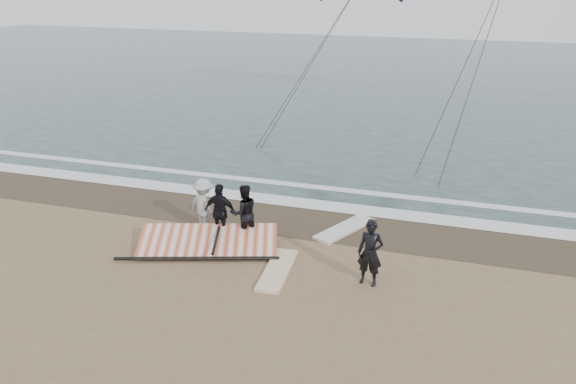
{
  "coord_description": "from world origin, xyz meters",
  "views": [
    {
      "loc": [
        4.33,
        -12.13,
        7.92
      ],
      "look_at": [
        -0.35,
        3.0,
        1.6
      ],
      "focal_mm": 35.0,
      "sensor_mm": 36.0,
      "label": 1
    }
  ],
  "objects_px": {
    "sail_rig": "(208,242)",
    "board_cream": "(345,229)",
    "man_main": "(370,253)",
    "board_white": "(278,270)"
  },
  "relations": [
    {
      "from": "man_main",
      "to": "board_cream",
      "type": "height_order",
      "value": "man_main"
    },
    {
      "from": "sail_rig",
      "to": "man_main",
      "type": "bearing_deg",
      "value": -7.28
    },
    {
      "from": "board_white",
      "to": "sail_rig",
      "type": "height_order",
      "value": "sail_rig"
    },
    {
      "from": "man_main",
      "to": "board_white",
      "type": "xyz_separation_m",
      "value": [
        -2.55,
        -0.12,
        -0.88
      ]
    },
    {
      "from": "board_white",
      "to": "board_cream",
      "type": "bearing_deg",
      "value": 64.61
    },
    {
      "from": "board_cream",
      "to": "sail_rig",
      "type": "xyz_separation_m",
      "value": [
        -3.73,
        -2.43,
        0.15
      ]
    },
    {
      "from": "board_white",
      "to": "board_cream",
      "type": "relative_size",
      "value": 0.98
    },
    {
      "from": "board_white",
      "to": "sail_rig",
      "type": "distance_m",
      "value": 2.6
    },
    {
      "from": "sail_rig",
      "to": "board_cream",
      "type": "bearing_deg",
      "value": 33.06
    },
    {
      "from": "board_white",
      "to": "board_cream",
      "type": "height_order",
      "value": "board_cream"
    }
  ]
}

